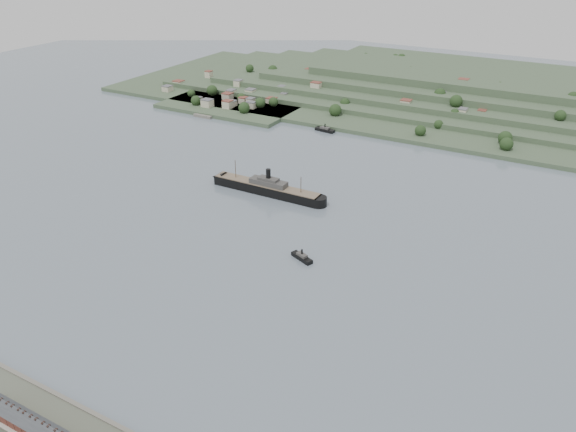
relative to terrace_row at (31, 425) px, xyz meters
The scene contains 6 objects.
ground 168.46m from the terrace_row, 86.59° to the left, with size 1400.00×1400.00×0.00m, color slate.
terrace_row is the anchor object (origin of this frame).
far_peninsula 562.42m from the terrace_row, 86.14° to the left, with size 760.00×309.00×30.00m.
steamship 244.35m from the terrace_row, 99.46° to the left, with size 100.14×11.96×24.05m.
tugboat 172.48m from the terrace_row, 79.88° to the left, with size 16.29×9.92×7.14m.
ferry_west 397.93m from the terrace_row, 98.98° to the left, with size 21.15×8.27×7.72m.
Camera 1 is at (154.32, -256.24, 179.90)m, focal length 35.00 mm.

